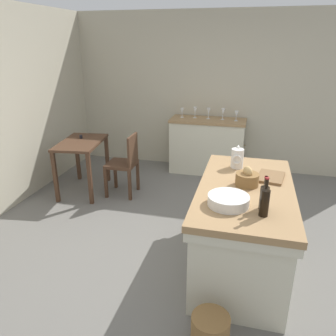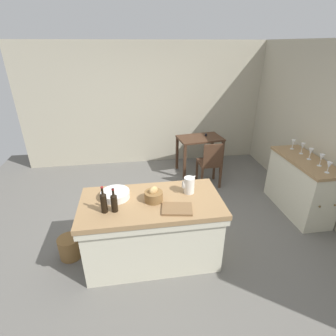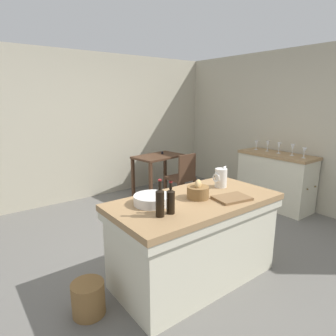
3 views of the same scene
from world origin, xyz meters
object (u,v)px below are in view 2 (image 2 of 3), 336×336
wine_bottle_amber (104,202)px  wooden_chair (210,162)px  writing_desk (200,143)px  wash_bowl (115,195)px  side_cabinet (300,185)px  wine_glass_far_left (329,166)px  island_table (152,228)px  wicker_hamper (70,247)px  wine_bottle_dark (114,202)px  wine_glass_right (303,147)px  bread_basket (154,196)px  wine_glass_left (321,158)px  cutting_board (177,209)px  wine_glass_middle (311,152)px  wine_glass_far_right (293,143)px  pitcher (189,185)px

wine_bottle_amber → wooden_chair: bearing=45.9°
writing_desk → wash_bowl: 2.79m
side_cabinet → wine_glass_far_left: size_ratio=7.87×
island_table → wicker_hamper: (-1.06, 0.16, -0.32)m
wine_bottle_dark → wine_glass_right: 3.13m
side_cabinet → bread_basket: size_ratio=5.83×
wooden_chair → wine_glass_left: 1.84m
wine_bottle_dark → wine_glass_right: wine_bottle_dark is taller
cutting_board → wine_glass_middle: wine_glass_middle is taller
wooden_chair → wine_glass_far_left: bearing=-50.7°
wine_glass_far_left → wine_glass_right: size_ratio=0.89×
wine_glass_far_left → wine_glass_far_right: 0.90m
wash_bowl → wine_glass_right: wine_glass_right is taller
wooden_chair → wine_bottle_dark: wine_bottle_dark is taller
side_cabinet → wine_bottle_dark: 3.05m
bread_basket → pitcher: bearing=14.9°
wine_glass_left → wine_glass_far_right: wine_glass_left is taller
wine_glass_left → bread_basket: bearing=-169.2°
wine_glass_middle → wicker_hamper: 3.72m
island_table → wine_glass_far_left: 2.54m
island_table → side_cabinet: bearing=15.8°
writing_desk → wine_glass_far_right: size_ratio=6.10×
wooden_chair → wine_glass_middle: wine_glass_middle is taller
wash_bowl → wicker_hamper: wash_bowl is taller
side_cabinet → wicker_hamper: bearing=-171.3°
pitcher → wine_bottle_amber: wine_bottle_amber is taller
bread_basket → cutting_board: 0.33m
pitcher → writing_desk: bearing=71.4°
island_table → writing_desk: bearing=62.4°
wine_bottle_dark → wash_bowl: bearing=90.4°
cutting_board → wicker_hamper: size_ratio=1.14×
wine_glass_left → wine_glass_middle: size_ratio=1.01×
wine_bottle_dark → cutting_board: bearing=-6.8°
side_cabinet → pitcher: 2.14m
side_cabinet → wooden_chair: size_ratio=1.38×
wooden_chair → wine_bottle_amber: wine_bottle_amber is taller
island_table → wash_bowl: 0.62m
wine_glass_left → wicker_hamper: size_ratio=0.62×
wine_glass_far_left → wicker_hamper: wine_glass_far_left is taller
pitcher → wine_glass_far_left: 1.99m
wooden_chair → wine_glass_right: wine_glass_right is taller
pitcher → wine_bottle_dark: wine_bottle_dark is taller
wooden_chair → writing_desk: bearing=93.0°
wooden_chair → side_cabinet: bearing=-40.0°
wine_glass_middle → wicker_hamper: (-3.57, -0.54, -0.90)m
wooden_chair → wine_glass_right: size_ratio=5.10×
side_cabinet → wine_glass_far_right: (0.03, 0.45, 0.57)m
writing_desk → wine_bottle_dark: size_ratio=3.42×
wicker_hamper → writing_desk: bearing=43.8°
pitcher → bread_basket: 0.47m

